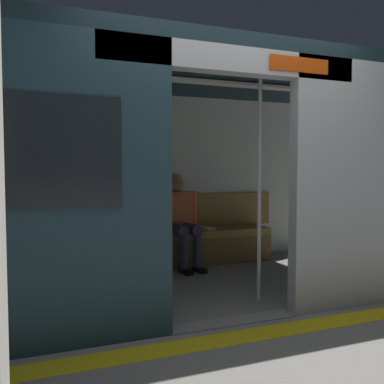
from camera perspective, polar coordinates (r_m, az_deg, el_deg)
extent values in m
plane|color=gray|center=(3.69, 5.43, -16.69)|extent=(60.00, 60.00, 0.00)
cube|color=yellow|center=(3.44, 7.84, -18.15)|extent=(8.00, 0.24, 0.01)
cube|color=#ADAFB5|center=(4.08, 19.48, 0.82)|extent=(1.10, 0.12, 2.19)
cube|color=black|center=(4.07, 19.65, 4.52)|extent=(0.60, 0.02, 0.55)
cube|color=black|center=(2.99, -19.67, 5.03)|extent=(1.10, 0.02, 0.76)
cube|color=#ADAFB5|center=(3.57, 5.62, 16.81)|extent=(2.20, 0.16, 0.20)
cube|color=#BF3F0C|center=(3.77, 14.00, 15.97)|extent=(0.56, 0.02, 0.12)
cube|color=#15272E|center=(4.66, -1.39, 15.61)|extent=(6.40, 2.53, 0.12)
cube|color=gray|center=(4.72, -1.35, -12.13)|extent=(6.08, 2.37, 0.01)
cube|color=silver|center=(5.68, -5.58, 1.64)|extent=(6.08, 0.10, 2.19)
cube|color=olive|center=(5.65, -5.38, -2.69)|extent=(3.52, 0.06, 0.45)
cube|color=white|center=(4.64, -1.39, 14.53)|extent=(4.48, 0.16, 0.03)
cube|color=gray|center=(3.69, 5.43, -16.60)|extent=(1.10, 0.19, 0.01)
cube|color=olive|center=(5.48, -4.71, -5.72)|extent=(3.08, 0.44, 0.09)
cube|color=brown|center=(5.33, -4.05, -8.42)|extent=(3.08, 0.04, 0.36)
cube|color=#CC5933|center=(5.50, -2.09, -2.57)|extent=(0.40, 0.26, 0.50)
sphere|color=#8C664C|center=(5.48, -2.10, 1.01)|extent=(0.21, 0.21, 0.21)
sphere|color=#997F59|center=(5.48, -2.15, 1.40)|extent=(0.19, 0.19, 0.19)
cylinder|color=#CC5933|center=(5.58, 0.22, -2.18)|extent=(0.08, 0.08, 0.44)
cylinder|color=#CC5933|center=(5.37, -4.22, -2.40)|extent=(0.08, 0.08, 0.44)
cylinder|color=#38334C|center=(5.39, -0.30, -4.84)|extent=(0.18, 0.41, 0.14)
cylinder|color=#38334C|center=(5.31, -2.03, -4.96)|extent=(0.18, 0.41, 0.14)
cylinder|color=#38334C|center=(5.26, 0.72, -7.85)|extent=(0.10, 0.10, 0.41)
cylinder|color=#38334C|center=(5.17, -1.05, -8.03)|extent=(0.10, 0.10, 0.41)
cube|color=black|center=(5.26, 0.98, -10.23)|extent=(0.12, 0.23, 0.06)
cube|color=black|center=(5.18, -0.79, -10.44)|extent=(0.12, 0.23, 0.06)
cube|color=maroon|center=(5.39, -6.18, -4.48)|extent=(0.26, 0.14, 0.17)
cube|color=maroon|center=(5.31, -5.96, -4.68)|extent=(0.02, 0.01, 0.14)
cube|color=silver|center=(5.68, 1.79, -4.79)|extent=(0.24, 0.26, 0.03)
cylinder|color=silver|center=(3.67, -4.33, 0.59)|extent=(0.04, 0.04, 2.17)
cylinder|color=silver|center=(4.08, 8.88, 0.83)|extent=(0.04, 0.04, 2.17)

